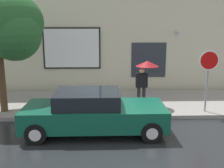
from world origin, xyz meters
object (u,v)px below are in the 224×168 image
pedestrian_with_umbrella (145,71)px  stop_sign (208,69)px  street_tree (0,25)px  parked_car (93,112)px  fire_hydrant (99,102)px

pedestrian_with_umbrella → stop_sign: bearing=-18.8°
pedestrian_with_umbrella → street_tree: street_tree is taller
parked_car → fire_hydrant: 1.85m
stop_sign → fire_hydrant: bearing=176.0°
parked_car → fire_hydrant: parked_car is taller
parked_car → stop_sign: stop_sign is taller
parked_car → fire_hydrant: size_ratio=6.26×
fire_hydrant → stop_sign: stop_sign is taller
fire_hydrant → street_tree: bearing=-179.3°
parked_car → street_tree: bearing=152.3°
street_tree → fire_hydrant: bearing=0.7°
stop_sign → pedestrian_with_umbrella: bearing=161.2°
parked_car → pedestrian_with_umbrella: (2.03, 2.31, 0.96)m
fire_hydrant → stop_sign: 4.35m
stop_sign → street_tree: bearing=178.2°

